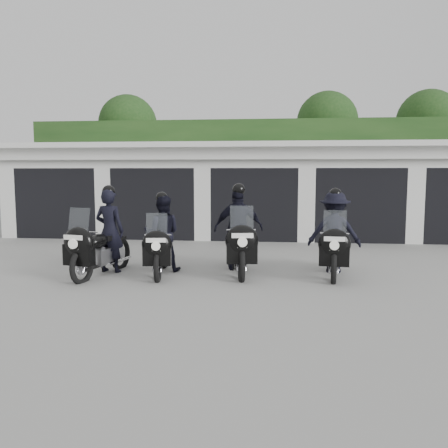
# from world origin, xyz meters

# --- Properties ---
(ground) EXTENTS (80.00, 80.00, 0.00)m
(ground) POSITION_xyz_m (0.00, 0.00, 0.00)
(ground) COLOR gray
(ground) RESTS_ON ground
(garage_block) EXTENTS (16.40, 6.80, 2.96)m
(garage_block) POSITION_xyz_m (-0.00, 8.06, 1.42)
(garage_block) COLOR silver
(garage_block) RESTS_ON ground
(background_vegetation) EXTENTS (20.00, 3.90, 5.80)m
(background_vegetation) POSITION_xyz_m (0.37, 12.92, 2.77)
(background_vegetation) COLOR #193914
(background_vegetation) RESTS_ON ground
(police_bike_a) EXTENTS (0.91, 2.12, 1.87)m
(police_bike_a) POSITION_xyz_m (-2.85, 0.48, 0.74)
(police_bike_a) COLOR black
(police_bike_a) RESTS_ON ground
(police_bike_b) EXTENTS (0.87, 1.97, 1.72)m
(police_bike_b) POSITION_xyz_m (-1.70, 0.80, 0.73)
(police_bike_b) COLOR black
(police_bike_b) RESTS_ON ground
(police_bike_c) EXTENTS (1.10, 2.18, 1.90)m
(police_bike_c) POSITION_xyz_m (-0.12, 1.10, 0.81)
(police_bike_c) COLOR black
(police_bike_c) RESTS_ON ground
(police_bike_d) EXTENTS (1.14, 2.08, 1.81)m
(police_bike_d) POSITION_xyz_m (1.83, 1.09, 0.77)
(police_bike_d) COLOR black
(police_bike_d) RESTS_ON ground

